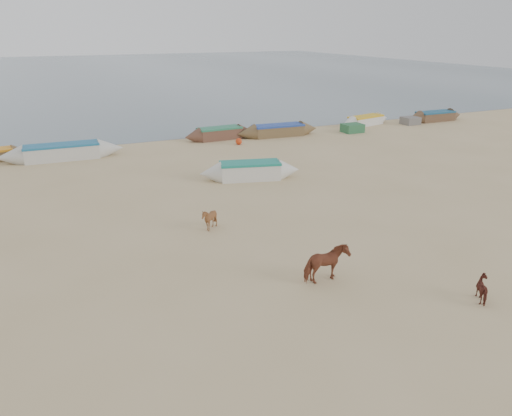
{
  "coord_description": "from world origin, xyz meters",
  "views": [
    {
      "loc": [
        -7.65,
        -12.49,
        7.62
      ],
      "look_at": [
        0.0,
        4.0,
        1.0
      ],
      "focal_mm": 35.0,
      "sensor_mm": 36.0,
      "label": 1
    }
  ],
  "objects_px": {
    "calf_front": "(209,219)",
    "calf_right": "(485,289)",
    "near_canoe": "(250,171)",
    "cow_adult": "(326,264)"
  },
  "relations": [
    {
      "from": "calf_right",
      "to": "near_canoe",
      "type": "relative_size",
      "value": 0.14
    },
    {
      "from": "near_canoe",
      "to": "calf_right",
      "type": "bearing_deg",
      "value": -70.52
    },
    {
      "from": "calf_front",
      "to": "near_canoe",
      "type": "height_order",
      "value": "near_canoe"
    },
    {
      "from": "cow_adult",
      "to": "calf_right",
      "type": "xyz_separation_m",
      "value": [
        3.61,
        -2.98,
        -0.24
      ]
    },
    {
      "from": "calf_front",
      "to": "calf_right",
      "type": "xyz_separation_m",
      "value": [
        5.48,
        -8.57,
        -0.1
      ]
    },
    {
      "from": "calf_front",
      "to": "near_canoe",
      "type": "xyz_separation_m",
      "value": [
        4.35,
        5.72,
        0.0
      ]
    },
    {
      "from": "calf_front",
      "to": "near_canoe",
      "type": "distance_m",
      "value": 7.19
    },
    {
      "from": "calf_right",
      "to": "near_canoe",
      "type": "xyz_separation_m",
      "value": [
        -1.13,
        14.29,
        0.1
      ]
    },
    {
      "from": "calf_front",
      "to": "cow_adult",
      "type": "bearing_deg",
      "value": 19.94
    },
    {
      "from": "calf_front",
      "to": "calf_right",
      "type": "relative_size",
      "value": 1.26
    }
  ]
}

